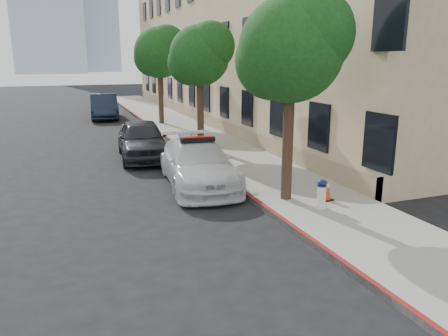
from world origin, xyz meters
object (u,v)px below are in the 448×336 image
at_px(traffic_cone, 327,189).
at_px(parked_car_mid, 142,139).
at_px(fire_hydrant, 322,194).
at_px(police_car, 198,163).
at_px(parked_car_far, 104,106).

bearing_deg(traffic_cone, parked_car_mid, 115.80).
relative_size(parked_car_mid, fire_hydrant, 5.88).
height_order(police_car, parked_car_mid, police_car).
bearing_deg(parked_car_mid, fire_hydrant, -64.28).
xyz_separation_m(fire_hydrant, traffic_cone, (0.52, 0.54, -0.08)).
relative_size(parked_car_mid, traffic_cone, 7.43).
height_order(police_car, traffic_cone, police_car).
distance_m(police_car, traffic_cone, 4.22).
distance_m(police_car, parked_car_far, 17.97).
height_order(parked_car_far, fire_hydrant, parked_car_far).
bearing_deg(police_car, parked_car_far, 99.55).
relative_size(fire_hydrant, traffic_cone, 1.26).
bearing_deg(parked_car_mid, parked_car_far, 95.35).
height_order(parked_car_mid, fire_hydrant, parked_car_mid).
xyz_separation_m(parked_car_far, fire_hydrant, (3.45, -21.62, -0.29)).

